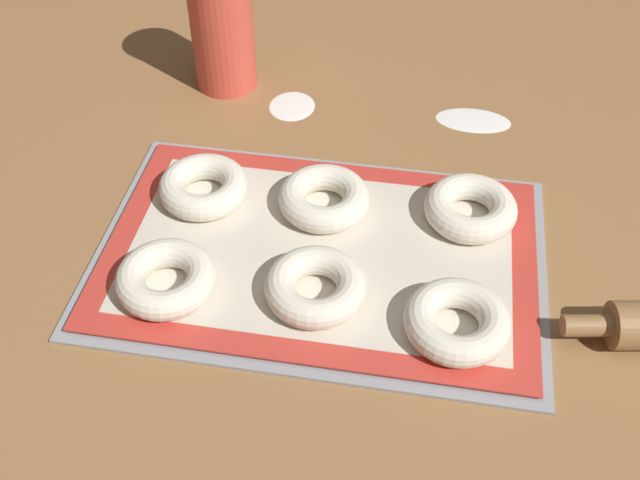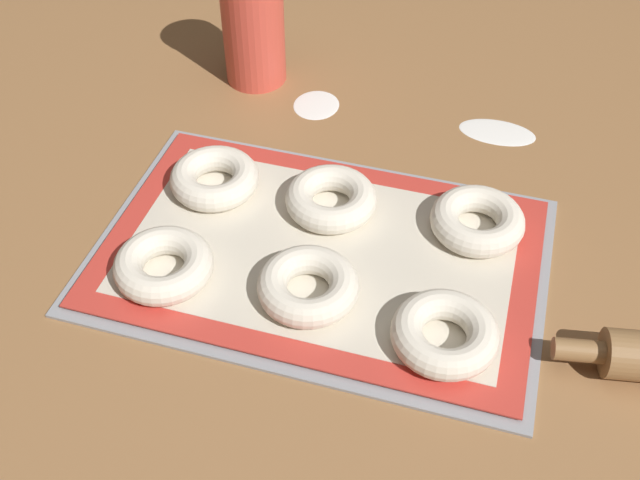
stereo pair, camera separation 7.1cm
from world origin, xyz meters
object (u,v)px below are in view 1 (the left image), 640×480
(bagel_back_left, at_px, (204,187))
(bagel_front_left, at_px, (166,279))
(bagel_front_right, at_px, (457,321))
(baking_tray, at_px, (320,254))
(bagel_back_right, at_px, (470,208))
(flour_canister, at_px, (222,27))
(bagel_front_center, at_px, (316,287))
(bagel_back_center, at_px, (324,198))

(bagel_back_left, bearing_deg, bagel_front_left, -89.55)
(bagel_front_right, xyz_separation_m, bagel_back_left, (-0.32, 0.16, 0.00))
(baking_tray, relative_size, bagel_back_right, 4.68)
(bagel_front_left, distance_m, bagel_back_right, 0.37)
(bagel_front_left, distance_m, bagel_back_left, 0.15)
(baking_tray, bearing_deg, flour_canister, 120.78)
(flour_canister, bearing_deg, bagel_front_left, -84.21)
(bagel_back_right, bearing_deg, bagel_front_center, -136.51)
(flour_canister, bearing_deg, bagel_back_center, -53.84)
(baking_tray, bearing_deg, bagel_front_left, -150.96)
(baking_tray, bearing_deg, bagel_back_right, 26.16)
(bagel_back_left, distance_m, bagel_back_right, 0.33)
(bagel_front_center, bearing_deg, flour_canister, 117.00)
(baking_tray, distance_m, bagel_back_left, 0.17)
(bagel_front_left, height_order, bagel_back_left, same)
(bagel_front_center, distance_m, bagel_front_right, 0.15)
(bagel_back_center, relative_size, bagel_back_right, 1.00)
(flour_canister, bearing_deg, bagel_front_right, -49.91)
(baking_tray, distance_m, bagel_back_right, 0.19)
(bagel_back_center, xyz_separation_m, flour_canister, (-0.19, 0.26, 0.07))
(bagel_back_left, relative_size, bagel_back_right, 1.00)
(bagel_front_center, bearing_deg, baking_tray, 95.84)
(baking_tray, relative_size, bagel_back_center, 4.68)
(bagel_back_left, bearing_deg, bagel_back_center, 1.72)
(bagel_front_left, xyz_separation_m, bagel_back_left, (-0.00, 0.15, 0.00))
(bagel_back_center, bearing_deg, baking_tray, -84.32)
(bagel_back_left, relative_size, bagel_back_center, 1.00)
(bagel_back_right, distance_m, flour_canister, 0.45)
(baking_tray, relative_size, bagel_front_right, 4.68)
(baking_tray, bearing_deg, bagel_front_right, -30.11)
(bagel_front_center, xyz_separation_m, bagel_back_right, (0.16, 0.15, 0.00))
(bagel_back_center, relative_size, flour_canister, 0.60)
(bagel_back_left, xyz_separation_m, bagel_back_center, (0.15, 0.00, 0.00))
(bagel_front_right, bearing_deg, bagel_front_center, 171.65)
(bagel_front_left, xyz_separation_m, bagel_front_center, (0.16, 0.02, 0.00))
(bagel_front_right, relative_size, bagel_back_left, 1.00)
(bagel_front_left, relative_size, bagel_front_center, 1.00)
(bagel_back_left, bearing_deg, baking_tray, -23.02)
(bagel_front_right, relative_size, bagel_back_center, 1.00)
(bagel_front_right, bearing_deg, baking_tray, 149.89)
(bagel_front_left, height_order, bagel_back_right, same)
(bagel_front_center, bearing_deg, bagel_back_left, 140.14)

